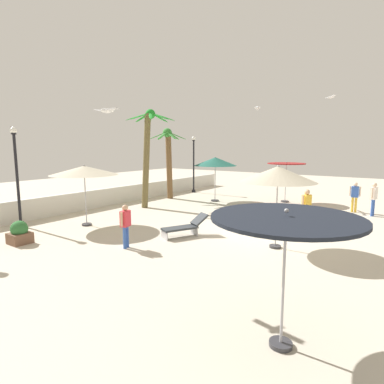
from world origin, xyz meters
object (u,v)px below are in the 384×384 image
at_px(patio_umbrella_2, 84,171).
at_px(guest_2, 125,222).
at_px(lounge_chair_0, 185,226).
at_px(guest_1, 355,194).
at_px(lamp_post_1, 194,163).
at_px(seagull_1, 331,97).
at_px(palm_tree_1, 169,155).
at_px(planter, 20,233).
at_px(guest_0, 306,205).
at_px(patio_umbrella_1, 215,162).
at_px(guest_3, 374,196).
at_px(seagull_2, 257,108).
at_px(palm_tree_0, 148,146).
at_px(seagull_0, 107,110).
at_px(patio_umbrella_4, 286,166).
at_px(lamp_post_2, 17,175).
at_px(patio_umbrella_3, 286,223).
at_px(patio_umbrella_0, 278,174).

bearing_deg(patio_umbrella_2, guest_2, -107.45).
xyz_separation_m(lounge_chair_0, guest_1, (8.92, -4.75, 0.59)).
bearing_deg(lamp_post_1, seagull_1, -89.59).
bearing_deg(palm_tree_1, patio_umbrella_2, -168.14).
xyz_separation_m(lounge_chair_0, planter, (-4.26, 4.39, -0.01)).
height_order(palm_tree_1, seagull_1, seagull_1).
bearing_deg(patio_umbrella_2, lounge_chair_0, -75.84).
relative_size(lamp_post_1, planter, 5.04).
bearing_deg(guest_0, patio_umbrella_1, 60.98).
xyz_separation_m(patio_umbrella_2, guest_2, (-1.21, -3.84, -1.55)).
xyz_separation_m(guest_3, seagull_2, (0.52, 6.68, 4.86)).
height_order(palm_tree_0, guest_0, palm_tree_0).
xyz_separation_m(palm_tree_1, seagull_0, (-10.90, -6.91, 1.52)).
bearing_deg(patio_umbrella_4, lamp_post_2, 149.39).
bearing_deg(lounge_chair_0, patio_umbrella_1, 22.75).
height_order(patio_umbrella_2, guest_0, patio_umbrella_2).
bearing_deg(patio_umbrella_3, patio_umbrella_1, 35.44).
relative_size(palm_tree_0, lounge_chair_0, 2.94).
distance_m(patio_umbrella_1, palm_tree_0, 4.57).
height_order(patio_umbrella_3, guest_0, patio_umbrella_3).
relative_size(palm_tree_0, guest_3, 3.30).
height_order(patio_umbrella_2, lamp_post_1, lamp_post_1).
bearing_deg(palm_tree_0, patio_umbrella_4, -44.60).
relative_size(patio_umbrella_0, lamp_post_1, 0.68).
xyz_separation_m(palm_tree_0, guest_1, (5.19, -10.18, -2.55)).
bearing_deg(palm_tree_1, seagull_0, -147.62).
relative_size(palm_tree_0, guest_2, 3.68).
relative_size(palm_tree_1, lamp_post_2, 1.09).
height_order(palm_tree_0, lamp_post_2, palm_tree_0).
bearing_deg(guest_0, seagull_2, 42.03).
height_order(seagull_1, seagull_2, seagull_1).
bearing_deg(seagull_2, patio_umbrella_1, 121.41).
xyz_separation_m(patio_umbrella_1, lounge_chair_0, (-7.60, -3.19, -2.16)).
distance_m(patio_umbrella_1, guest_2, 10.39).
bearing_deg(patio_umbrella_2, patio_umbrella_4, -25.59).
bearing_deg(lamp_post_2, lamp_post_1, -1.56).
bearing_deg(patio_umbrella_0, palm_tree_1, 58.25).
bearing_deg(seagull_2, guest_3, -94.42).
bearing_deg(lamp_post_1, lamp_post_2, 178.44).
relative_size(lamp_post_2, guest_1, 2.66).
relative_size(guest_0, seagull_2, 1.31).
xyz_separation_m(patio_umbrella_1, patio_umbrella_4, (2.30, -3.84, -0.26)).
xyz_separation_m(lamp_post_2, guest_3, (11.37, -12.63, -1.23)).
height_order(palm_tree_0, seagull_1, seagull_1).
bearing_deg(patio_umbrella_3, guest_1, 3.21).
bearing_deg(lounge_chair_0, lamp_post_1, 33.22).
height_order(guest_0, guest_2, guest_0).
bearing_deg(guest_0, patio_umbrella_2, 121.26).
bearing_deg(seagull_0, patio_umbrella_3, -94.91).
xyz_separation_m(palm_tree_0, planter, (-7.99, -1.04, -3.15)).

